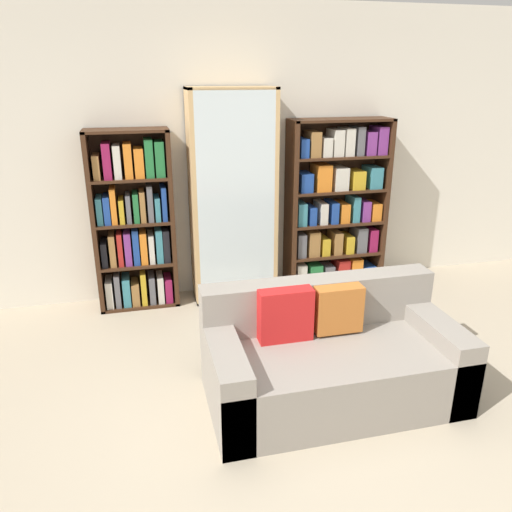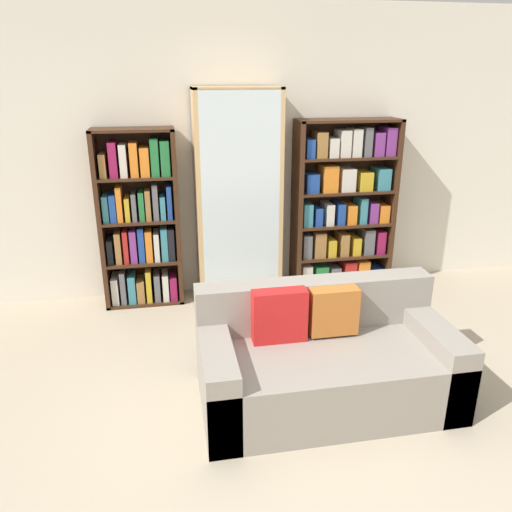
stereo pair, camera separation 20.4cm
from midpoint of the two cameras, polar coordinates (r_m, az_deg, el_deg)
ground_plane at (r=3.23m, az=6.02°, el=-20.22°), size 16.00×16.00×0.00m
wall_back at (r=4.86m, az=-3.13°, el=11.47°), size 7.04×0.06×2.70m
couch at (r=3.44m, az=6.77°, el=-11.71°), size 1.66×0.84×0.77m
bookshelf_left at (r=4.70m, az=-14.94°, el=3.54°), size 0.72×0.32×1.64m
display_cabinet at (r=4.70m, az=-3.94°, el=6.53°), size 0.79×0.36×1.98m
bookshelf_right at (r=5.03m, az=8.01°, el=5.37°), size 0.99×0.32×1.69m
wine_bottle at (r=4.46m, az=2.69°, el=-5.46°), size 0.08×0.08×0.38m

